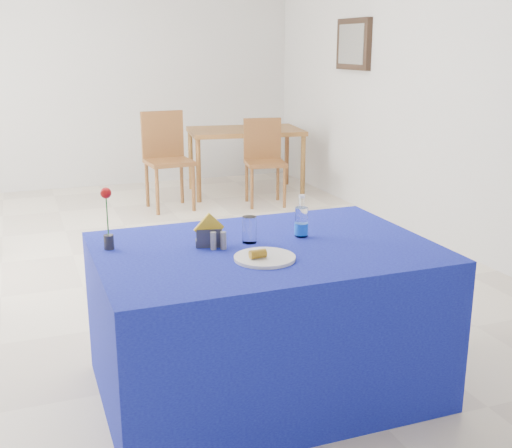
{
  "coord_description": "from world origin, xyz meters",
  "views": [
    {
      "loc": [
        -0.91,
        -4.51,
        1.69
      ],
      "look_at": [
        0.06,
        -1.93,
        0.92
      ],
      "focal_mm": 45.0,
      "sensor_mm": 36.0,
      "label": 1
    }
  ],
  "objects": [
    {
      "name": "oak_table",
      "position": [
        1.59,
        2.49,
        0.68
      ],
      "size": [
        1.38,
        0.99,
        0.76
      ],
      "color": "brown",
      "rests_on": "floor"
    },
    {
      "name": "salt_shaker",
      "position": [
        -0.08,
        -1.74,
        0.8
      ],
      "size": [
        0.03,
        0.03,
        0.08
      ],
      "primitive_type": "cylinder",
      "color": "gray",
      "rests_on": "blue_table"
    },
    {
      "name": "room_shell",
      "position": [
        0.0,
        0.0,
        1.75
      ],
      "size": [
        7.0,
        7.0,
        7.0
      ],
      "color": "silver",
      "rests_on": "ground"
    },
    {
      "name": "water_bottle",
      "position": [
        0.39,
        -1.69,
        0.83
      ],
      "size": [
        0.07,
        0.07,
        0.21
      ],
      "color": "white",
      "rests_on": "blue_table"
    },
    {
      "name": "picture_art",
      "position": [
        2.44,
        1.6,
        1.7
      ],
      "size": [
        0.02,
        0.52,
        0.4
      ],
      "primitive_type": "cube",
      "color": "#998C66",
      "rests_on": "room_shell"
    },
    {
      "name": "chair_bg_left",
      "position": [
        0.57,
        2.14,
        0.59
      ],
      "size": [
        0.49,
        0.49,
        1.02
      ],
      "rotation": [
        0.0,
        0.0,
        0.07
      ],
      "color": "brown",
      "rests_on": "floor"
    },
    {
      "name": "plate",
      "position": [
        0.09,
        -1.96,
        0.77
      ],
      "size": [
        0.28,
        0.28,
        0.01
      ],
      "primitive_type": "cylinder",
      "color": "silver",
      "rests_on": "blue_table"
    },
    {
      "name": "pepper_shaker",
      "position": [
        -0.04,
        -1.75,
        0.8
      ],
      "size": [
        0.03,
        0.03,
        0.08
      ],
      "primitive_type": "cylinder",
      "color": "slate",
      "rests_on": "blue_table"
    },
    {
      "name": "banana_pieces",
      "position": [
        0.05,
        -1.98,
        0.79
      ],
      "size": [
        0.08,
        0.04,
        0.04
      ],
      "color": "gold",
      "rests_on": "plate"
    },
    {
      "name": "blue_table",
      "position": [
        0.16,
        -1.78,
        0.38
      ],
      "size": [
        1.6,
        1.1,
        0.76
      ],
      "color": "#0F0F89",
      "rests_on": "floor"
    },
    {
      "name": "chair_bg_right",
      "position": [
        1.61,
        1.94,
        0.53
      ],
      "size": [
        0.48,
        0.48,
        0.93
      ],
      "rotation": [
        0.0,
        0.0,
        -0.19
      ],
      "color": "brown",
      "rests_on": "floor"
    },
    {
      "name": "rose_vase",
      "position": [
        -0.54,
        -1.56,
        0.91
      ],
      "size": [
        0.05,
        0.05,
        0.3
      ],
      "color": "#25252A",
      "rests_on": "blue_table"
    },
    {
      "name": "floor",
      "position": [
        0.0,
        0.0,
        0.0
      ],
      "size": [
        7.0,
        7.0,
        0.0
      ],
      "primitive_type": "plane",
      "color": "beige",
      "rests_on": "ground"
    },
    {
      "name": "picture_frame",
      "position": [
        2.47,
        1.6,
        1.7
      ],
      "size": [
        0.06,
        0.64,
        0.52
      ],
      "primitive_type": "cube",
      "color": "black",
      "rests_on": "room_shell"
    },
    {
      "name": "napkin_holder",
      "position": [
        -0.09,
        -1.69,
        0.81
      ],
      "size": [
        0.15,
        0.08,
        0.17
      ],
      "color": "#36373B",
      "rests_on": "blue_table"
    },
    {
      "name": "drinking_glass",
      "position": [
        0.11,
        -1.7,
        0.82
      ],
      "size": [
        0.07,
        0.07,
        0.13
      ],
      "primitive_type": "cylinder",
      "color": "white",
      "rests_on": "blue_table"
    }
  ]
}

